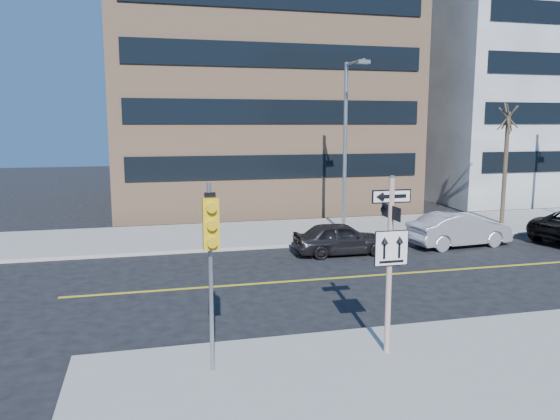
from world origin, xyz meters
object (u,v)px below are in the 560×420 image
object	(u,v)px
traffic_signal	(211,239)
parked_car_b	(459,229)
streetlight_a	(347,136)
sign_pole	(390,255)
parked_car_a	(341,238)
street_tree_west	(508,120)

from	to	relation	value
traffic_signal	parked_car_b	bearing A→B (deg)	40.04
parked_car_b	streetlight_a	xyz separation A→B (m)	(-4.07, 3.27, 4.00)
sign_pole	streetlight_a	world-z (taller)	streetlight_a
sign_pole	parked_car_a	world-z (taller)	sign_pole
traffic_signal	sign_pole	bearing A→B (deg)	2.11
sign_pole	traffic_signal	bearing A→B (deg)	-177.89
sign_pole	street_tree_west	bearing A→B (deg)	46.74
traffic_signal	streetlight_a	bearing A→B (deg)	59.20
parked_car_a	parked_car_b	size ratio (longest dim) A/B	0.87
parked_car_b	sign_pole	bearing A→B (deg)	135.45
sign_pole	streetlight_a	size ratio (longest dim) A/B	0.51
traffic_signal	parked_car_a	size ratio (longest dim) A/B	1.01
sign_pole	streetlight_a	distance (m)	14.05
traffic_signal	street_tree_west	world-z (taller)	street_tree_west
sign_pole	traffic_signal	xyz separation A→B (m)	(-4.00, -0.15, 0.59)
traffic_signal	street_tree_west	size ratio (longest dim) A/B	0.63
streetlight_a	street_tree_west	xyz separation A→B (m)	(9.00, 0.54, 0.77)
traffic_signal	parked_car_b	size ratio (longest dim) A/B	0.88
parked_car_a	sign_pole	bearing A→B (deg)	166.64
parked_car_a	parked_car_b	world-z (taller)	parked_car_b
sign_pole	traffic_signal	distance (m)	4.05
traffic_signal	streetlight_a	size ratio (longest dim) A/B	0.50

